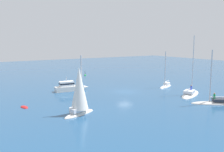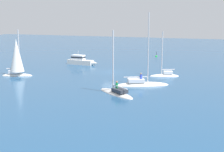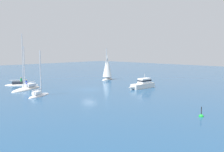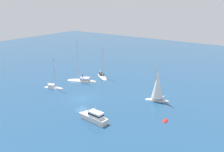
{
  "view_description": "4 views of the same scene",
  "coord_description": "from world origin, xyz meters",
  "px_view_note": "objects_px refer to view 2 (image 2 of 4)",
  "views": [
    {
      "loc": [
        35.24,
        -25.66,
        9.19
      ],
      "look_at": [
        -0.81,
        -2.24,
        2.95
      ],
      "focal_mm": 39.07,
      "sensor_mm": 36.0,
      "label": 1
    },
    {
      "loc": [
        52.05,
        18.45,
        10.01
      ],
      "look_at": [
        6.77,
        2.75,
        0.72
      ],
      "focal_mm": 52.57,
      "sensor_mm": 36.0,
      "label": 2
    },
    {
      "loc": [
        -34.03,
        29.26,
        7.34
      ],
      "look_at": [
        3.38,
        -9.65,
        1.5
      ],
      "focal_mm": 39.76,
      "sensor_mm": 36.0,
      "label": 3
    },
    {
      "loc": [
        -34.93,
        -32.91,
        19.79
      ],
      "look_at": [
        11.64,
        0.8,
        1.79
      ],
      "focal_mm": 40.11,
      "sensor_mm": 36.0,
      "label": 4
    }
  ],
  "objects_px": {
    "launch": "(81,61)",
    "ketch": "(142,84)",
    "sailboat_2": "(116,93)",
    "skiff": "(17,67)",
    "sailboat": "(165,75)",
    "sailboat_1": "(17,59)",
    "channel_buoy": "(156,56)"
  },
  "relations": [
    {
      "from": "launch",
      "to": "ketch",
      "type": "xyz_separation_m",
      "value": [
        14.46,
        15.86,
        -0.61
      ]
    },
    {
      "from": "ketch",
      "to": "sailboat_2",
      "type": "bearing_deg",
      "value": -132.37
    },
    {
      "from": "launch",
      "to": "skiff",
      "type": "distance_m",
      "value": 12.12
    },
    {
      "from": "sailboat",
      "to": "ketch",
      "type": "xyz_separation_m",
      "value": [
        7.62,
        -1.85,
        -0.07
      ]
    },
    {
      "from": "launch",
      "to": "sailboat_1",
      "type": "xyz_separation_m",
      "value": [
        14.14,
        -4.76,
        1.98
      ]
    },
    {
      "from": "sailboat_1",
      "to": "sailboat_2",
      "type": "distance_m",
      "value": 19.96
    },
    {
      "from": "launch",
      "to": "skiff",
      "type": "height_order",
      "value": "launch"
    },
    {
      "from": "launch",
      "to": "skiff",
      "type": "xyz_separation_m",
      "value": [
        7.03,
        -9.85,
        -0.75
      ]
    },
    {
      "from": "sailboat_1",
      "to": "skiff",
      "type": "height_order",
      "value": "sailboat_1"
    },
    {
      "from": "ketch",
      "to": "sailboat_2",
      "type": "relative_size",
      "value": 1.27
    },
    {
      "from": "skiff",
      "to": "sailboat_2",
      "type": "distance_m",
      "value": 27.34
    },
    {
      "from": "sailboat",
      "to": "sailboat_2",
      "type": "bearing_deg",
      "value": 53.17
    },
    {
      "from": "ketch",
      "to": "skiff",
      "type": "distance_m",
      "value": 26.76
    },
    {
      "from": "ketch",
      "to": "launch",
      "type": "bearing_deg",
      "value": 112.49
    },
    {
      "from": "sailboat_1",
      "to": "skiff",
      "type": "bearing_deg",
      "value": 106.17
    },
    {
      "from": "launch",
      "to": "ketch",
      "type": "relative_size",
      "value": 0.62
    },
    {
      "from": "launch",
      "to": "channel_buoy",
      "type": "bearing_deg",
      "value": 60.2
    },
    {
      "from": "sailboat",
      "to": "ketch",
      "type": "bearing_deg",
      "value": 54.73
    },
    {
      "from": "sailboat",
      "to": "skiff",
      "type": "xyz_separation_m",
      "value": [
        0.19,
        -27.56,
        -0.21
      ]
    },
    {
      "from": "sailboat_2",
      "to": "channel_buoy",
      "type": "height_order",
      "value": "sailboat_2"
    },
    {
      "from": "skiff",
      "to": "channel_buoy",
      "type": "height_order",
      "value": "channel_buoy"
    },
    {
      "from": "ketch",
      "to": "skiff",
      "type": "height_order",
      "value": "ketch"
    },
    {
      "from": "launch",
      "to": "sailboat_2",
      "type": "bearing_deg",
      "value": -50.41
    },
    {
      "from": "sailboat",
      "to": "sailboat_1",
      "type": "xyz_separation_m",
      "value": [
        7.31,
        -22.48,
        2.51
      ]
    },
    {
      "from": "channel_buoy",
      "to": "sailboat_1",
      "type": "bearing_deg",
      "value": -27.89
    },
    {
      "from": "sailboat_1",
      "to": "channel_buoy",
      "type": "distance_m",
      "value": 34.99
    },
    {
      "from": "sailboat_1",
      "to": "channel_buoy",
      "type": "relative_size",
      "value": 5.68
    },
    {
      "from": "ketch",
      "to": "channel_buoy",
      "type": "bearing_deg",
      "value": 72.72
    },
    {
      "from": "sailboat_1",
      "to": "sailboat_2",
      "type": "bearing_deg",
      "value": -37.51
    },
    {
      "from": "sailboat_2",
      "to": "channel_buoy",
      "type": "xyz_separation_m",
      "value": [
        -36.99,
        -2.5,
        -0.17
      ]
    },
    {
      "from": "sailboat",
      "to": "sailboat_2",
      "type": "distance_m",
      "value": 13.95
    },
    {
      "from": "skiff",
      "to": "channel_buoy",
      "type": "bearing_deg",
      "value": -49.51
    }
  ]
}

